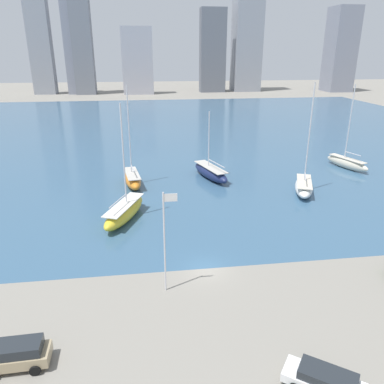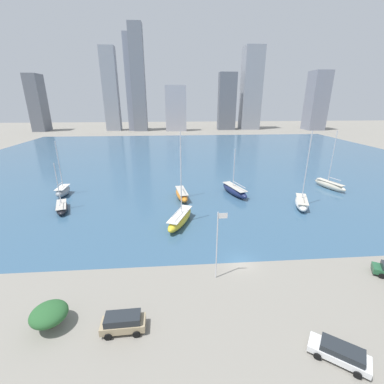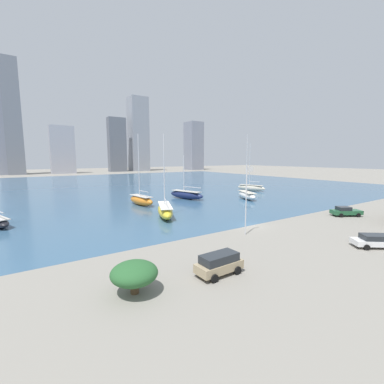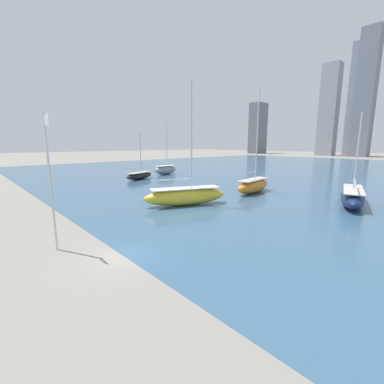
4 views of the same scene
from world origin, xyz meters
The scene contains 14 objects.
ground_plane centered at (0.00, 0.00, 0.00)m, with size 500.00×500.00×0.00m, color gray.
harbor_water centered at (0.00, 70.00, 0.00)m, with size 180.00×140.00×0.00m.
flag_pole centered at (-4.10, -2.99, 5.20)m, with size 1.24×0.14×9.46m.
yard_shrub centered at (-22.40, -9.33, 1.61)m, with size 3.67×3.67×2.50m.
distant_city_skyline centered at (7.99, 171.18, 25.96)m, with size 216.31×22.97×70.43m.
sailboat_gray centered at (-36.24, 30.33, 1.20)m, with size 2.46×6.12×13.21m.
sailboat_navy centered at (5.61, 27.85, 1.09)m, with size 5.61×10.90×11.18m.
sailboat_yellow centered at (-8.31, 12.76, 1.16)m, with size 6.24×10.55×14.64m.
sailboat_orange centered at (-7.48, 25.88, 1.16)m, with size 3.59×8.92×15.66m.
sailboat_white centered at (18.41, 19.05, 1.06)m, with size 5.68×9.14×16.28m.
sailboat_black centered at (-33.01, 21.01, 0.82)m, with size 4.83×8.11×10.18m.
sailboat_cream centered at (31.58, 30.21, 1.08)m, with size 4.65×9.44×14.98m.
parked_wagon_white centered at (5.04, -15.09, 0.84)m, with size 5.16×4.54×1.55m.
parked_suv_tan centered at (-14.84, -10.39, 1.04)m, with size 4.46×2.31×1.92m.
Camera 2 is at (-9.47, -30.69, 22.16)m, focal length 24.00 mm.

